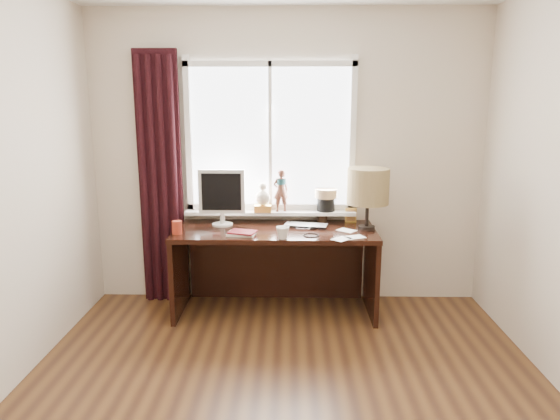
{
  "coord_description": "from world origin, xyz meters",
  "views": [
    {
      "loc": [
        0.02,
        -2.46,
        1.81
      ],
      "look_at": [
        -0.05,
        1.25,
        1.0
      ],
      "focal_mm": 32.0,
      "sensor_mm": 36.0,
      "label": 1
    }
  ],
  "objects_px": {
    "laptop": "(306,226)",
    "red_cup": "(177,227)",
    "desk": "(275,253)",
    "table_lamp": "(368,187)",
    "mug": "(283,232)",
    "monitor": "(222,194)"
  },
  "relations": [
    {
      "from": "laptop",
      "to": "red_cup",
      "type": "distance_m",
      "value": 1.09
    },
    {
      "from": "desk",
      "to": "table_lamp",
      "type": "bearing_deg",
      "value": -6.11
    },
    {
      "from": "red_cup",
      "to": "desk",
      "type": "bearing_deg",
      "value": 18.19
    },
    {
      "from": "mug",
      "to": "desk",
      "type": "bearing_deg",
      "value": 99.94
    },
    {
      "from": "monitor",
      "to": "table_lamp",
      "type": "relative_size",
      "value": 0.94
    },
    {
      "from": "laptop",
      "to": "monitor",
      "type": "relative_size",
      "value": 0.74
    },
    {
      "from": "desk",
      "to": "monitor",
      "type": "bearing_deg",
      "value": 176.17
    },
    {
      "from": "laptop",
      "to": "desk",
      "type": "relative_size",
      "value": 0.21
    },
    {
      "from": "monitor",
      "to": "desk",
      "type": "bearing_deg",
      "value": -3.83
    },
    {
      "from": "table_lamp",
      "to": "desk",
      "type": "bearing_deg",
      "value": 173.89
    },
    {
      "from": "mug",
      "to": "red_cup",
      "type": "distance_m",
      "value": 0.88
    },
    {
      "from": "red_cup",
      "to": "table_lamp",
      "type": "xyz_separation_m",
      "value": [
        1.57,
        0.18,
        0.31
      ]
    },
    {
      "from": "mug",
      "to": "monitor",
      "type": "xyz_separation_m",
      "value": [
        -0.53,
        0.43,
        0.23
      ]
    },
    {
      "from": "red_cup",
      "to": "monitor",
      "type": "xyz_separation_m",
      "value": [
        0.33,
        0.29,
        0.22
      ]
    },
    {
      "from": "mug",
      "to": "desk",
      "type": "distance_m",
      "value": 0.5
    },
    {
      "from": "mug",
      "to": "red_cup",
      "type": "bearing_deg",
      "value": 171.14
    },
    {
      "from": "desk",
      "to": "monitor",
      "type": "distance_m",
      "value": 0.7
    },
    {
      "from": "laptop",
      "to": "table_lamp",
      "type": "height_order",
      "value": "table_lamp"
    },
    {
      "from": "mug",
      "to": "desk",
      "type": "xyz_separation_m",
      "value": [
        -0.07,
        0.4,
        -0.3
      ]
    },
    {
      "from": "laptop",
      "to": "monitor",
      "type": "xyz_separation_m",
      "value": [
        -0.73,
        0.05,
        0.26
      ]
    },
    {
      "from": "laptop",
      "to": "red_cup",
      "type": "height_order",
      "value": "red_cup"
    },
    {
      "from": "red_cup",
      "to": "desk",
      "type": "xyz_separation_m",
      "value": [
        0.8,
        0.26,
        -0.3
      ]
    }
  ]
}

